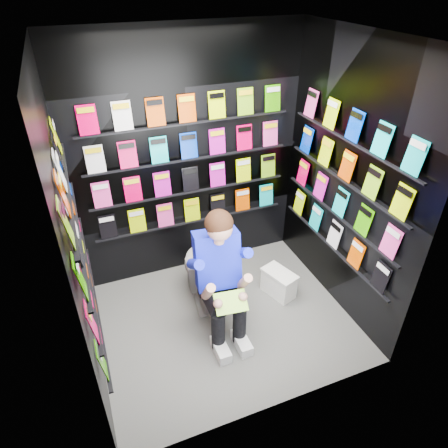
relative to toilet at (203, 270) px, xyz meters
name	(u,v)px	position (x,y,z in m)	size (l,w,h in m)	color
floor	(225,320)	(0.08, -0.40, -0.37)	(2.40, 2.40, 0.00)	#5B5B59
ceiling	(225,37)	(0.08, -0.40, 2.23)	(2.40, 2.40, 0.00)	white
wall_back	(189,162)	(0.08, 0.60, 0.93)	(2.40, 0.04, 2.60)	black
wall_front	(284,286)	(0.08, -1.40, 0.93)	(2.40, 0.04, 2.60)	black
wall_left	(73,241)	(-1.12, -0.40, 0.93)	(0.04, 2.00, 2.60)	black
wall_right	(347,185)	(1.28, -0.40, 0.93)	(0.04, 2.00, 2.60)	black
comics_back	(190,163)	(0.08, 0.57, 0.94)	(2.10, 0.06, 1.37)	#E60050
comics_left	(77,239)	(-1.09, -0.40, 0.94)	(0.06, 1.70, 1.37)	#E60050
comics_right	(344,185)	(1.25, -0.40, 0.94)	(0.06, 1.70, 1.37)	#E60050
toilet	(203,270)	(0.00, 0.00, 0.00)	(0.42, 0.75, 0.73)	white
longbox	(279,284)	(0.76, -0.24, -0.24)	(0.19, 0.35, 0.26)	white
longbox_lid	(280,273)	(0.76, -0.24, -0.09)	(0.21, 0.37, 0.03)	white
reader	(216,260)	(0.00, -0.38, 0.42)	(0.54, 0.79, 1.46)	#0811BF
held_comic	(231,302)	(0.00, -0.73, 0.21)	(0.28, 0.01, 0.19)	green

